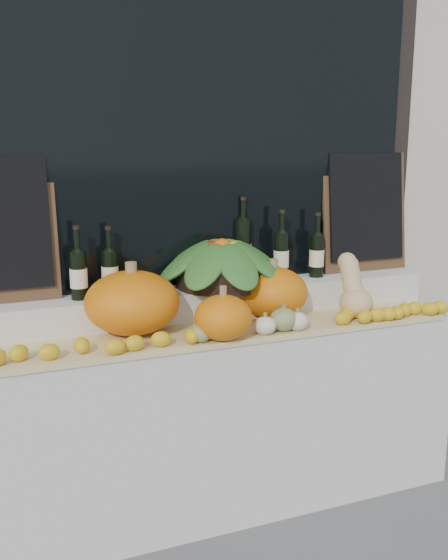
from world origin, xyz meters
The scene contains 17 objects.
storefront_facade centered at (0.00, 2.25, 2.25)m, with size 7.00×0.94×4.50m.
display_sill centered at (0.00, 1.52, 0.44)m, with size 2.30×0.55×0.88m, color silver.
rear_tier centered at (0.00, 1.68, 0.96)m, with size 2.30×0.25×0.16m, color silver.
straw_bedding centered at (0.00, 1.40, 0.89)m, with size 2.10×0.32×0.03m, color tan.
pumpkin_left centered at (-0.40, 1.51, 1.04)m, with size 0.41×0.41×0.27m, color orange.
pumpkin_right centered at (0.27, 1.51, 1.02)m, with size 0.32×0.32×0.24m, color orange.
pumpkin_center centered at (-0.07, 1.28, 1.00)m, with size 0.25×0.25×0.19m, color orange.
butternut_squash centered at (0.63, 1.38, 1.03)m, with size 0.16×0.21×0.30m.
decorative_gourds centered at (0.09, 1.29, 0.95)m, with size 0.54×0.13×0.14m.
lemon_heap centered at (0.00, 1.29, 0.94)m, with size 2.20×0.16×0.06m, color gold, non-canonical shape.
produce_bowl centered at (0.07, 1.66, 1.15)m, with size 0.67×0.67×0.24m.
wine_bottle_far_left centered at (-0.60, 1.66, 1.15)m, with size 0.08×0.08×0.32m.
wine_bottle_near_left centered at (-0.46, 1.69, 1.14)m, with size 0.08×0.08×0.31m.
wine_bottle_tall centered at (0.22, 1.74, 1.19)m, with size 0.08×0.08×0.41m.
wine_bottle_near_right centered at (0.39, 1.67, 1.16)m, with size 0.08×0.08×0.35m.
wine_bottle_far_right centered at (0.60, 1.68, 1.15)m, with size 0.08×0.08×0.33m.
chalkboard_right centered at (0.92, 1.74, 1.36)m, with size 0.50×0.10×0.62m.
Camera 1 is at (-0.99, -1.04, 1.73)m, focal length 40.00 mm.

